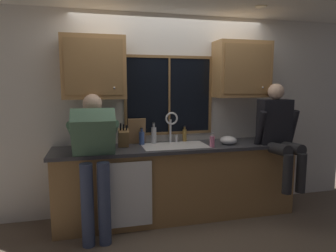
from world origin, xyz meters
name	(u,v)px	position (x,y,z in m)	size (l,w,h in m)	color
back_wall	(171,114)	(0.00, 0.06, 1.27)	(5.36, 0.12, 2.55)	silver
ceiling_downlight_right	(261,7)	(0.89, -0.60, 2.54)	(0.14, 0.14, 0.01)	#FFEAB2
window_glass	(169,96)	(-0.04, -0.01, 1.52)	(1.10, 0.02, 0.95)	black
window_frame_top	(169,57)	(-0.04, -0.02, 2.02)	(1.17, 0.02, 0.04)	brown
window_frame_bottom	(169,133)	(-0.04, -0.02, 1.03)	(1.17, 0.02, 0.04)	brown
window_frame_left	(125,96)	(-0.61, -0.02, 1.52)	(0.04, 0.02, 0.95)	brown
window_frame_right	(210,95)	(0.53, -0.02, 1.52)	(0.04, 0.02, 0.95)	brown
window_mullion_center	(169,96)	(-0.04, -0.02, 1.52)	(0.02, 0.02, 0.95)	brown
lower_cabinet_run	(178,183)	(0.00, -0.29, 0.44)	(2.96, 0.58, 0.88)	olive
countertop	(178,147)	(0.00, -0.31, 0.90)	(3.02, 0.62, 0.04)	#38383D
dishwasher_front	(125,195)	(-0.69, -0.61, 0.46)	(0.60, 0.02, 0.74)	white
upper_cabinet_left	(94,68)	(-0.98, -0.17, 1.86)	(0.72, 0.36, 0.72)	#A87A47
upper_cabinet_right	(242,70)	(0.90, -0.17, 1.86)	(0.72, 0.36, 0.72)	#A87A47
sink	(175,153)	(-0.04, -0.30, 0.82)	(0.80, 0.46, 0.21)	silver
faucet	(172,123)	(-0.03, -0.12, 1.17)	(0.18, 0.09, 0.40)	silver
person_standing	(94,152)	(-1.01, -0.62, 0.96)	(0.53, 0.69, 1.57)	#384260
person_sitting_on_counter	(279,130)	(1.22, -0.57, 1.10)	(0.54, 0.60, 1.26)	#262628
knife_block	(123,138)	(-0.66, -0.24, 1.03)	(0.12, 0.18, 0.32)	olive
cutting_board	(137,131)	(-0.48, -0.08, 1.08)	(0.22, 0.02, 0.33)	#997047
mixing_bowl	(229,140)	(0.64, -0.38, 0.97)	(0.21, 0.21, 0.11)	silver
soap_dispenser	(212,141)	(0.38, -0.49, 0.99)	(0.06, 0.07, 0.18)	pink
bottle_green_glass	(154,135)	(-0.27, -0.11, 1.03)	(0.06, 0.06, 0.27)	#B7B7BC
bottle_tall_clear	(142,138)	(-0.42, -0.14, 1.01)	(0.07, 0.07, 0.21)	#334C8C
bottle_amber_small	(185,135)	(0.16, -0.06, 1.00)	(0.05, 0.05, 0.20)	olive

